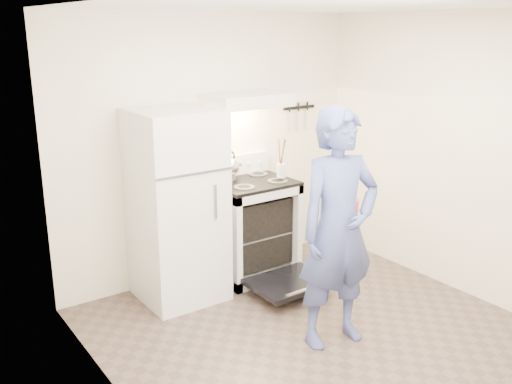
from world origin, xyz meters
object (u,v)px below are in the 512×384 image
stove_body (252,229)px  tea_kettle (229,165)px  dutch_oven (341,208)px  refrigerator (177,206)px  person (338,229)px

stove_body → tea_kettle: size_ratio=3.21×
dutch_oven → tea_kettle: bearing=104.6°
dutch_oven → refrigerator: bearing=133.1°
refrigerator → stove_body: bearing=1.8°
tea_kettle → refrigerator: bearing=-165.2°
refrigerator → person: 1.51m
refrigerator → person: bearing=-65.4°
stove_body → person: bearing=-97.3°
stove_body → dutch_oven: bearing=-81.3°
refrigerator → dutch_oven: 1.42m
stove_body → person: size_ratio=0.50×
tea_kettle → dutch_oven: (0.32, -1.21, -0.17)m
refrigerator → stove_body: refrigerator is taller
stove_body → tea_kettle: tea_kettle is taller
stove_body → person: person is taller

